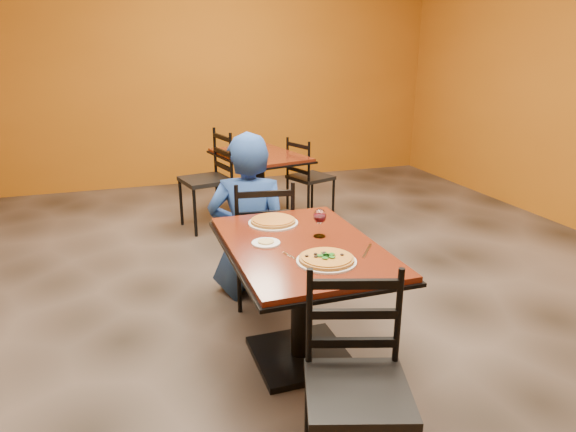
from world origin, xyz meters
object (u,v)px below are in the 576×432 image
object	(u,v)px
side_plate	(266,243)
pizza_main	(327,258)
plate_main	(326,261)
pizza_far	(273,220)
chair_main_far	(262,239)
diner	(249,215)
chair_second_left	(205,181)
table_second	(260,172)
chair_second_right	(311,178)
chair_main_near	(358,393)
plate_far	(273,223)
wine_glass	(320,222)
table_main	(301,275)

from	to	relation	value
side_plate	pizza_main	bearing A→B (deg)	-57.17
plate_main	pizza_far	bearing A→B (deg)	97.16
chair_main_far	diner	size ratio (longest dim) A/B	0.76
pizza_far	chair_second_left	bearing A→B (deg)	91.67
table_second	side_plate	xyz separation A→B (m)	(-0.65, -2.51, 0.20)
chair_main_far	plate_main	distance (m)	1.17
pizza_main	chair_second_right	bearing A→B (deg)	70.50
table_second	side_plate	bearing A→B (deg)	-104.60
chair_main_near	side_plate	bearing A→B (deg)	113.03
chair_main_near	plate_main	world-z (taller)	chair_main_near
table_second	chair_second_left	world-z (taller)	chair_second_left
diner	plate_main	bearing A→B (deg)	113.39
pizza_main	pizza_far	world-z (taller)	same
table_second	chair_second_right	bearing A→B (deg)	-0.00
chair_second_left	pizza_main	xyz separation A→B (m)	(0.15, -2.85, 0.27)
plate_far	wine_glass	distance (m)	0.37
pizza_main	pizza_far	bearing A→B (deg)	97.16
chair_second_right	plate_main	xyz separation A→B (m)	(-1.01, -2.85, 0.31)
chair_main_near	chair_main_far	world-z (taller)	chair_main_far
pizza_far	wine_glass	xyz separation A→B (m)	(0.19, -0.30, 0.07)
table_main	chair_main_near	bearing A→B (deg)	-96.07
chair_main_near	chair_second_left	bearing A→B (deg)	108.08
table_main	table_second	bearing A→B (deg)	79.80
chair_main_near	side_plate	distance (m)	1.05
diner	pizza_far	distance (m)	0.64
chair_main_near	wine_glass	world-z (taller)	wine_glass
table_main	plate_far	bearing A→B (deg)	98.18
chair_second_left	chair_second_right	xyz separation A→B (m)	(1.16, 0.00, -0.06)
pizza_main	side_plate	distance (m)	0.41
chair_second_left	chair_main_far	bearing A→B (deg)	-8.23
table_main	diner	world-z (taller)	diner
diner	pizza_main	size ratio (longest dim) A/B	4.35
chair_main_near	chair_main_far	distance (m)	1.79
chair_main_near	pizza_main	world-z (taller)	chair_main_near
plate_main	wine_glass	xyz separation A→B (m)	(0.11, 0.36, 0.08)
table_second	chair_second_left	distance (m)	0.58
plate_main	pizza_main	world-z (taller)	pizza_main
plate_far	diner	bearing A→B (deg)	90.35
plate_far	side_plate	bearing A→B (deg)	-113.59
chair_second_left	pizza_main	bearing A→B (deg)	-9.19
chair_second_right	side_plate	size ratio (longest dim) A/B	5.53
plate_main	pizza_far	world-z (taller)	pizza_far
diner	pizza_far	bearing A→B (deg)	109.86
chair_second_right	side_plate	xyz separation A→B (m)	(-1.23, -2.51, 0.31)
chair_second_left	pizza_main	size ratio (longest dim) A/B	3.54
table_main	side_plate	size ratio (longest dim) A/B	7.69
table_second	chair_second_right	size ratio (longest dim) A/B	1.39
chair_second_right	side_plate	world-z (taller)	chair_second_right
diner	side_plate	xyz separation A→B (m)	(-0.14, -0.94, 0.14)
plate_far	pizza_far	distance (m)	0.02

